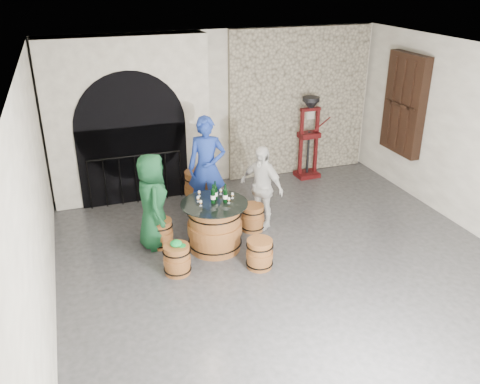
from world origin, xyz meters
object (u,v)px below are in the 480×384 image
object	(u,v)px
barrel_stool_far	(210,211)
wine_bottle_left	(213,195)
barrel_table	(215,226)
wine_bottle_right	(215,192)
person_green	(153,202)
barrel_stool_left	(161,233)
person_white	(261,187)
barrel_stool_near_left	(177,259)
wine_bottle_center	(225,195)
barrel_stool_right	(253,218)
barrel_stool_near_right	(260,254)
side_barrel	(198,189)
corking_press	(309,131)
person_blue	(207,167)

from	to	relation	value
barrel_stool_far	wine_bottle_left	world-z (taller)	wine_bottle_left
barrel_table	wine_bottle_right	size ratio (longest dim) A/B	3.36
person_green	barrel_stool_left	bearing A→B (deg)	-112.30
person_green	person_white	size ratio (longest dim) A/B	1.07
barrel_stool_near_left	wine_bottle_center	size ratio (longest dim) A/B	1.47
barrel_stool_far	barrel_stool_right	world-z (taller)	same
barrel_stool_near_right	side_barrel	size ratio (longest dim) A/B	0.67
wine_bottle_right	corking_press	world-z (taller)	corking_press
person_white	side_barrel	size ratio (longest dim) A/B	2.14
barrel_stool_left	wine_bottle_right	world-z (taller)	wine_bottle_right
wine_bottle_right	side_barrel	distance (m)	1.72
person_blue	side_barrel	xyz separation A→B (m)	(-0.07, 0.45, -0.60)
barrel_table	barrel_stool_right	distance (m)	0.94
person_blue	wine_bottle_right	distance (m)	1.16
barrel_stool_right	wine_bottle_right	size ratio (longest dim) A/B	1.47
side_barrel	person_blue	bearing A→B (deg)	-80.89
barrel_stool_near_right	corking_press	world-z (taller)	corking_press
wine_bottle_right	person_white	bearing A→B (deg)	22.31
barrel_stool_right	person_blue	distance (m)	1.26
barrel_stool_near_right	barrel_stool_left	bearing A→B (deg)	138.90
barrel_table	barrel_stool_right	world-z (taller)	barrel_table
barrel_table	wine_bottle_center	xyz separation A→B (m)	(0.18, -0.03, 0.55)
wine_bottle_left	barrel_stool_right	bearing A→B (deg)	25.90
wine_bottle_right	wine_bottle_left	bearing A→B (deg)	-121.41
person_green	wine_bottle_right	bearing A→B (deg)	-104.62
barrel_stool_left	wine_bottle_right	distance (m)	1.18
barrel_stool_right	barrel_stool_near_left	size ratio (longest dim) A/B	1.00
person_blue	wine_bottle_right	size ratio (longest dim) A/B	5.87
barrel_stool_near_left	wine_bottle_left	xyz separation A→B (m)	(0.75, 0.54, 0.73)
wine_bottle_center	barrel_stool_near_left	bearing A→B (deg)	-152.24
wine_bottle_center	wine_bottle_right	bearing A→B (deg)	128.23
wine_bottle_center	barrel_stool_far	bearing A→B (deg)	90.69
barrel_table	barrel_stool_right	size ratio (longest dim) A/B	2.28
corking_press	person_blue	bearing A→B (deg)	-160.33
side_barrel	wine_bottle_center	bearing A→B (deg)	-89.46
barrel_stool_right	wine_bottle_right	world-z (taller)	wine_bottle_right
barrel_stool_left	barrel_stool_right	bearing A→B (deg)	1.22
barrel_table	wine_bottle_right	world-z (taller)	wine_bottle_right
barrel_stool_far	person_green	distance (m)	1.33
side_barrel	corking_press	bearing A→B (deg)	13.80
corking_press	wine_bottle_left	bearing A→B (deg)	-143.77
person_white	wine_bottle_left	size ratio (longest dim) A/B	4.70
person_blue	person_white	xyz separation A→B (m)	(0.78, -0.75, -0.19)
wine_bottle_right	barrel_stool_near_left	bearing A→B (deg)	-141.38
barrel_stool_left	wine_bottle_right	xyz separation A→B (m)	(0.89, -0.26, 0.73)
barrel_stool_near_right	wine_bottle_center	world-z (taller)	wine_bottle_center
barrel_stool_left	wine_bottle_center	world-z (taller)	wine_bottle_center
barrel_stool_right	person_green	xyz separation A→B (m)	(-1.74, 0.00, 0.58)
corking_press	person_green	bearing A→B (deg)	-155.92
person_green	side_barrel	size ratio (longest dim) A/B	2.29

